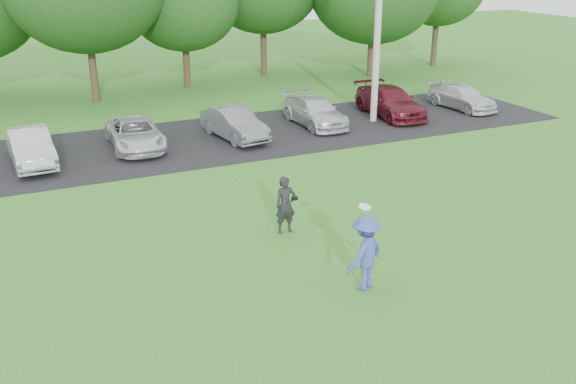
% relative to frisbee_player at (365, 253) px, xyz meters
% --- Properties ---
extents(ground, '(100.00, 100.00, 0.00)m').
position_rel_frisbee_player_xyz_m(ground, '(-0.47, -0.48, -0.87)').
color(ground, '#2B6D1F').
rests_on(ground, ground).
extents(parking_lot, '(32.00, 6.50, 0.03)m').
position_rel_frisbee_player_xyz_m(parking_lot, '(-0.47, 12.52, -0.85)').
color(parking_lot, black).
rests_on(parking_lot, ground).
extents(frisbee_player, '(1.28, 1.04, 2.08)m').
position_rel_frisbee_player_xyz_m(frisbee_player, '(0.00, 0.00, 0.00)').
color(frisbee_player, '#3949A2').
rests_on(frisbee_player, ground).
extents(camera_bystander, '(0.57, 0.42, 1.54)m').
position_rel_frisbee_player_xyz_m(camera_bystander, '(-0.35, 3.43, -0.09)').
color(camera_bystander, black).
rests_on(camera_bystander, ground).
extents(parked_cars, '(28.05, 4.72, 1.26)m').
position_rel_frisbee_player_xyz_m(parked_cars, '(0.21, 12.50, -0.26)').
color(parked_cars, '#B3B6BB').
rests_on(parked_cars, parking_lot).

